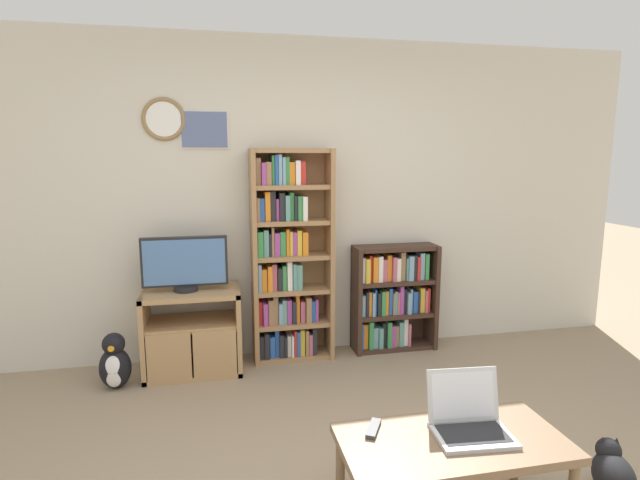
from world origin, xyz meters
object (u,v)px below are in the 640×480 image
television (185,264)px  bookshelf_short (392,297)px  bookshelf_tall (287,260)px  coffee_table (453,449)px  penguin_figurine (115,363)px  remote_near_laptop (373,429)px  tv_stand (193,331)px  laptop (469,418)px  cat (613,473)px

television → bookshelf_short: (1.71, 0.13, -0.40)m
bookshelf_tall → coffee_table: 2.15m
bookshelf_short → coffee_table: size_ratio=0.90×
coffee_table → penguin_figurine: (-1.75, 1.75, -0.18)m
remote_near_laptop → penguin_figurine: remote_near_laptop is taller
bookshelf_tall → tv_stand: bearing=-170.4°
tv_stand → bookshelf_short: size_ratio=0.80×
bookshelf_short → tv_stand: bearing=-175.2°
television → bookshelf_short: television is taller
bookshelf_short → penguin_figurine: (-2.21, -0.32, -0.27)m
laptop → penguin_figurine: 2.53m
television → coffee_table: (1.24, -1.93, -0.49)m
tv_stand → laptop: size_ratio=2.01×
television → bookshelf_short: 1.76m
bookshelf_short → coffee_table: 2.12m
bookshelf_tall → remote_near_laptop: (0.12, -1.92, -0.40)m
penguin_figurine → bookshelf_tall: bearing=13.4°
laptop → penguin_figurine: bearing=142.3°
remote_near_laptop → cat: size_ratio=0.31×
television → laptop: 2.34m
bookshelf_tall → bookshelf_short: 0.98m
remote_near_laptop → cat: remote_near_laptop is taller
bookshelf_short → laptop: 2.05m
tv_stand → television: bearing=171.5°
bookshelf_tall → television: bearing=-171.1°
bookshelf_short → laptop: bearing=-100.3°
tv_stand → cat: bearing=-42.5°
laptop → remote_near_laptop: (-0.42, 0.09, -0.06)m
coffee_table → tv_stand: bearing=122.0°
bookshelf_short → penguin_figurine: bearing=-171.8°
laptop → bookshelf_short: bearing=84.6°
television → laptop: size_ratio=1.74×
bookshelf_short → cat: 2.12m
remote_near_laptop → penguin_figurine: bearing=-19.4°
tv_stand → penguin_figurine: tv_stand is taller
bookshelf_tall → coffee_table: bookshelf_tall is taller
television → cat: (2.12, -1.92, -0.74)m
coffee_table → cat: 0.92m
laptop → penguin_figurine: laptop is taller
coffee_table → cat: coffee_table is taller
television → bookshelf_tall: size_ratio=0.37×
penguin_figurine → remote_near_laptop: bearing=-48.5°
bookshelf_short → coffee_table: (-0.47, -2.07, -0.09)m
bookshelf_short → laptop: (-0.37, -2.02, 0.02)m
bookshelf_tall → penguin_figurine: (-1.31, -0.31, -0.64)m
bookshelf_short → laptop: size_ratio=2.51×
bookshelf_tall → laptop: 2.11m
television → bookshelf_tall: 0.81m
bookshelf_tall → laptop: (0.54, -2.01, -0.35)m
cat → bookshelf_short: bearing=120.6°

